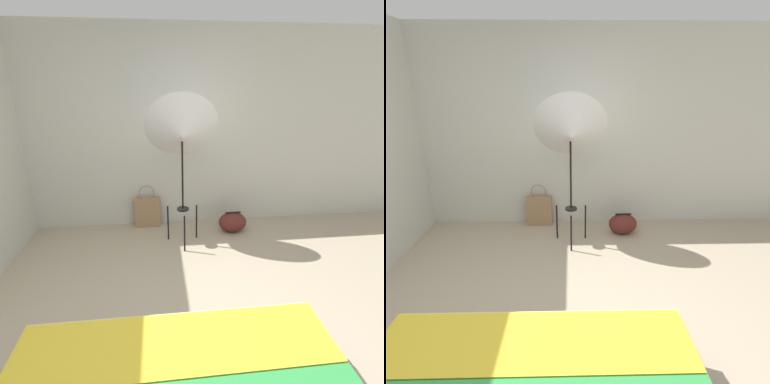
# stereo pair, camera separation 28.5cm
# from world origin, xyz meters

# --- Properties ---
(ground_plane) EXTENTS (14.00, 14.00, 0.00)m
(ground_plane) POSITION_xyz_m (0.00, 0.00, 0.00)
(ground_plane) COLOR tan
(wall_back) EXTENTS (8.00, 0.05, 2.60)m
(wall_back) POSITION_xyz_m (0.00, 2.49, 1.30)
(wall_back) COLOR beige
(wall_back) RESTS_ON ground_plane
(photo_umbrella) EXTENTS (0.85, 0.59, 1.82)m
(photo_umbrella) POSITION_xyz_m (0.27, 1.84, 1.39)
(photo_umbrella) COLOR black
(photo_umbrella) RESTS_ON ground_plane
(tote_bag) EXTENTS (0.35, 0.12, 0.60)m
(tote_bag) POSITION_xyz_m (-0.18, 2.37, 0.21)
(tote_bag) COLOR #9E7A56
(tote_bag) RESTS_ON ground_plane
(duffel_bag) EXTENTS (0.38, 0.27, 0.28)m
(duffel_bag) POSITION_xyz_m (0.96, 2.07, 0.14)
(duffel_bag) COLOR #5B231E
(duffel_bag) RESTS_ON ground_plane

